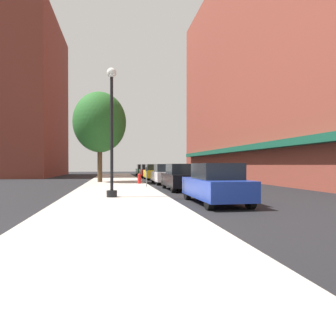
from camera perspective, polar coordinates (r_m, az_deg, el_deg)
The scene contains 14 objects.
ground_plane at distance 26.00m, azimuth -1.13°, elevation -2.90°, with size 90.00×90.00×0.00m, color black.
sidewalk_slab at distance 26.68m, azimuth -9.99°, elevation -2.69°, with size 4.80×50.00×0.12m, color #A8A399.
building_right_brick at distance 34.85m, azimuth 16.87°, elevation 18.12°, with size 6.80×40.00×24.24m.
building_far_background at distance 46.90m, azimuth -23.93°, elevation 12.01°, with size 6.80×18.00×21.85m.
lamppost at distance 13.95m, azimuth -10.73°, elevation 7.22°, with size 0.48×0.48×5.90m.
fire_hydrant at distance 23.53m, azimuth -5.52°, elevation -2.01°, with size 0.33×0.26×0.79m.
parking_meter_near at distance 20.14m, azimuth -4.13°, elevation -1.23°, with size 0.14×0.09×1.31m.
tree_near at distance 26.54m, azimuth -12.94°, elevation 8.50°, with size 4.50×4.50×7.73m.
car_blue at distance 12.31m, azimuth 9.10°, elevation -3.06°, with size 1.80×4.30×1.66m.
car_black at distance 18.65m, azimuth 2.43°, elevation -1.80°, with size 1.80×4.30×1.66m.
car_white at distance 24.64m, azimuth -0.64°, elevation -1.22°, with size 1.80×4.30×1.66m.
car_yellow at distance 31.94m, azimuth -2.81°, elevation -0.80°, with size 1.80×4.30×1.66m.
car_red at distance 37.84m, azimuth -3.95°, elevation -0.58°, with size 1.80×4.30×1.66m.
car_green at distance 44.53m, azimuth -4.87°, elevation -0.40°, with size 1.80×4.30×1.66m.
Camera 1 is at (-0.03, -7.64, 1.59)m, focal length 31.83 mm.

